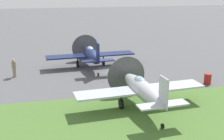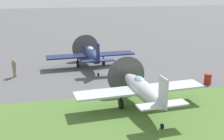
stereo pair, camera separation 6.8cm
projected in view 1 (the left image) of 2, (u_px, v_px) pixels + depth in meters
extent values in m
plane|color=#515154|center=(105.00, 71.00, 28.86)|extent=(160.00, 160.00, 0.00)
cube|color=#476B2D|center=(144.00, 127.00, 17.57)|extent=(120.00, 11.00, 0.01)
ellipsoid|color=#141E47|center=(91.00, 55.00, 29.66)|extent=(1.50, 6.41, 1.16)
cube|color=#141E47|center=(91.00, 55.00, 30.04)|extent=(9.05, 2.07, 0.13)
cube|color=#141E47|center=(98.00, 53.00, 26.75)|extent=(0.15, 1.03, 1.78)
cube|color=#141E47|center=(98.00, 61.00, 26.96)|extent=(3.03, 1.00, 0.09)
cone|color=#B7B24C|center=(85.00, 48.00, 32.81)|extent=(0.63, 0.69, 0.60)
cylinder|color=#4C4C51|center=(85.00, 48.00, 32.64)|extent=(2.99, 0.20, 2.99)
ellipsoid|color=#8CB2C6|center=(90.00, 49.00, 30.06)|extent=(0.72, 1.34, 0.65)
cylinder|color=black|center=(78.00, 64.00, 30.03)|extent=(0.24, 0.65, 0.64)
cylinder|color=black|center=(77.00, 60.00, 29.90)|extent=(0.11, 0.11, 0.90)
cylinder|color=black|center=(103.00, 62.00, 30.74)|extent=(0.24, 0.65, 0.64)
cylinder|color=black|center=(103.00, 58.00, 30.61)|extent=(0.11, 0.11, 0.90)
cylinder|color=black|center=(98.00, 74.00, 27.24)|extent=(0.13, 0.30, 0.30)
ellipsoid|color=#B2B7BC|center=(143.00, 90.00, 19.82)|extent=(1.70, 6.54, 1.18)
cube|color=#B2B7BC|center=(141.00, 90.00, 20.21)|extent=(9.24, 2.35, 0.13)
cube|color=#B2B7BC|center=(164.00, 92.00, 16.87)|extent=(0.18, 1.05, 1.81)
cube|color=#B2B7BC|center=(163.00, 105.00, 17.09)|extent=(3.10, 1.10, 0.10)
cone|color=#B7B24C|center=(125.00, 75.00, 23.00)|extent=(0.66, 0.71, 0.61)
cylinder|color=#4C4C51|center=(126.00, 76.00, 22.82)|extent=(3.04, 0.28, 3.05)
ellipsoid|color=#8CB2C6|center=(140.00, 81.00, 20.22)|extent=(0.77, 1.38, 0.67)
cylinder|color=black|center=(121.00, 104.00, 20.16)|extent=(0.26, 0.66, 0.65)
cylinder|color=black|center=(121.00, 98.00, 20.03)|extent=(0.11, 0.11, 0.91)
cylinder|color=black|center=(158.00, 99.00, 20.94)|extent=(0.26, 0.66, 0.65)
cylinder|color=black|center=(158.00, 93.00, 20.82)|extent=(0.11, 0.11, 0.91)
cylinder|color=black|center=(163.00, 126.00, 17.37)|extent=(0.14, 0.31, 0.30)
cylinder|color=#847A5B|center=(14.00, 72.00, 26.88)|extent=(0.30, 0.30, 0.88)
cylinder|color=#847A5B|center=(14.00, 64.00, 26.66)|extent=(0.38, 0.38, 0.62)
sphere|color=tan|center=(13.00, 60.00, 26.54)|extent=(0.23, 0.23, 0.23)
cylinder|color=#847A5B|center=(15.00, 65.00, 26.48)|extent=(0.11, 0.11, 0.59)
cylinder|color=#847A5B|center=(12.00, 64.00, 26.85)|extent=(0.11, 0.11, 0.59)
cylinder|color=maroon|center=(208.00, 79.00, 25.02)|extent=(0.60, 0.60, 0.90)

